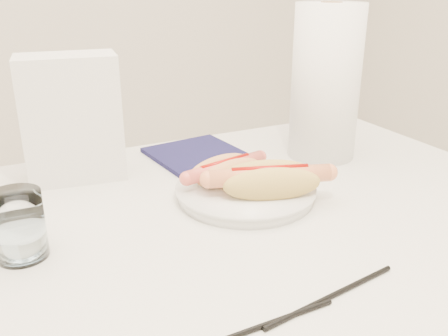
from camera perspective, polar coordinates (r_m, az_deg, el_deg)
name	(u,v)px	position (r m, az deg, el deg)	size (l,w,h in m)	color
table	(203,262)	(0.77, -2.46, -10.78)	(1.20, 0.80, 0.75)	silver
plate	(245,193)	(0.83, 2.50, -2.90)	(0.23, 0.23, 0.02)	white
hotdog_left	(225,171)	(0.84, 0.15, -0.32)	(0.16, 0.09, 0.04)	#E3995A
hotdog_right	(270,181)	(0.79, 5.29, -1.46)	(0.20, 0.12, 0.05)	gold
water_glass	(19,225)	(0.70, -22.66, -6.15)	(0.07, 0.07, 0.09)	white
chopstick_near	(256,328)	(0.55, 3.77, -17.99)	(0.01, 0.01, 0.20)	black
chopstick_far	(332,296)	(0.60, 12.38, -14.24)	(0.01, 0.01, 0.20)	black
napkin_box	(72,118)	(0.92, -17.19, 5.50)	(0.17, 0.09, 0.22)	silver
navy_napkin	(196,154)	(1.02, -3.25, 1.63)	(0.17, 0.17, 0.01)	#14133C
paper_towel_roll	(326,83)	(1.00, 11.68, 9.62)	(0.13, 0.13, 0.30)	white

